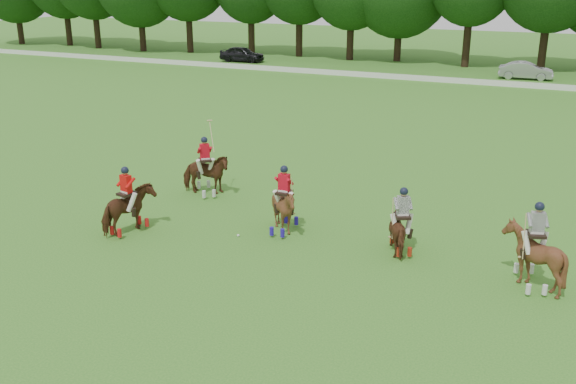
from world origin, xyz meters
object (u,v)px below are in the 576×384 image
at_px(polo_red_a, 128,209).
at_px(polo_stripe_b, 533,256).
at_px(polo_red_c, 284,209).
at_px(car_left, 242,54).
at_px(polo_ball, 238,235).
at_px(polo_red_b, 206,174).
at_px(polo_stripe_a, 402,230).
at_px(car_mid, 526,71).

distance_m(polo_red_a, polo_stripe_b, 12.75).
height_order(polo_red_a, polo_red_c, polo_red_c).
xyz_separation_m(car_left, polo_ball, (21.24, -39.46, -0.71)).
xyz_separation_m(polo_red_a, polo_red_b, (0.28, 4.48, 0.01)).
bearing_deg(polo_stripe_a, car_left, 124.58).
xyz_separation_m(polo_stripe_b, polo_ball, (-9.15, -0.30, -0.87)).
relative_size(polo_red_c, polo_ball, 25.99).
bearing_deg(polo_ball, polo_stripe_a, 11.39).
relative_size(polo_stripe_a, polo_ball, 23.66).
bearing_deg(polo_red_c, polo_red_a, -154.98).
bearing_deg(car_mid, polo_ball, 168.51).
bearing_deg(polo_red_c, polo_red_b, 153.02).
distance_m(polo_red_a, polo_ball, 3.80).
xyz_separation_m(car_mid, polo_red_a, (-8.94, -40.65, 0.13)).
xyz_separation_m(car_left, polo_stripe_b, (30.38, -39.16, 0.16)).
relative_size(polo_red_c, polo_stripe_b, 0.94).
relative_size(polo_red_a, polo_red_c, 0.99).
bearing_deg(polo_red_c, polo_stripe_b, -5.20).
bearing_deg(car_mid, polo_red_b, 162.85).
xyz_separation_m(polo_red_a, polo_ball, (3.52, 1.19, -0.79)).
xyz_separation_m(polo_red_b, polo_stripe_a, (8.48, -2.23, -0.09)).
xyz_separation_m(car_left, polo_stripe_a, (26.47, -38.40, -0.00)).
xyz_separation_m(car_left, polo_red_a, (17.72, -40.65, 0.08)).
distance_m(car_left, polo_red_c, 44.52).
bearing_deg(polo_red_b, polo_red_c, -26.98).
xyz_separation_m(polo_red_c, polo_stripe_b, (7.93, -0.72, 0.07)).
distance_m(car_mid, polo_red_b, 37.19).
bearing_deg(car_left, polo_red_a, -158.67).
relative_size(car_mid, polo_stripe_b, 1.73).
height_order(polo_red_b, polo_stripe_b, polo_red_b).
height_order(polo_red_a, polo_red_b, polo_red_b).
relative_size(polo_red_b, polo_red_c, 1.23).
relative_size(car_left, polo_ball, 49.19).
height_order(polo_red_b, polo_stripe_a, polo_red_b).
height_order(car_mid, polo_red_c, polo_red_c).
xyz_separation_m(polo_red_b, polo_ball, (3.25, -3.29, -0.80)).
bearing_deg(polo_red_b, car_mid, 76.53).
xyz_separation_m(polo_stripe_a, polo_ball, (-5.24, -1.05, -0.71)).
distance_m(polo_stripe_a, polo_stripe_b, 3.99).
height_order(car_left, polo_ball, car_left).
distance_m(polo_red_a, polo_stripe_a, 9.04).
bearing_deg(polo_stripe_a, polo_red_c, -179.47).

